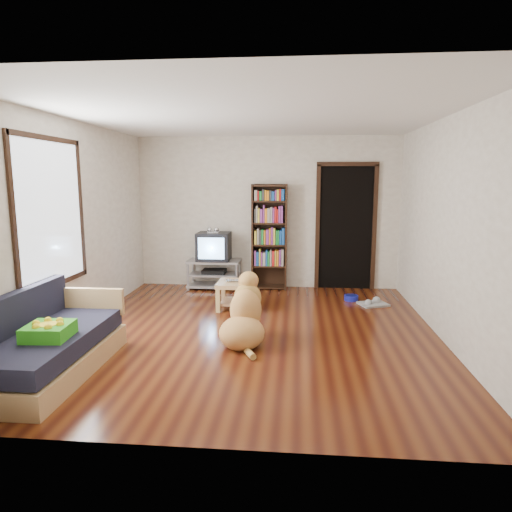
# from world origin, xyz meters

# --- Properties ---
(ground) EXTENTS (5.00, 5.00, 0.00)m
(ground) POSITION_xyz_m (0.00, 0.00, 0.00)
(ground) COLOR #57260F
(ground) RESTS_ON ground
(ceiling) EXTENTS (5.00, 5.00, 0.00)m
(ceiling) POSITION_xyz_m (0.00, 0.00, 2.60)
(ceiling) COLOR white
(ceiling) RESTS_ON ground
(wall_back) EXTENTS (4.50, 0.00, 4.50)m
(wall_back) POSITION_xyz_m (0.00, 2.50, 1.30)
(wall_back) COLOR silver
(wall_back) RESTS_ON ground
(wall_front) EXTENTS (4.50, 0.00, 4.50)m
(wall_front) POSITION_xyz_m (0.00, -2.50, 1.30)
(wall_front) COLOR silver
(wall_front) RESTS_ON ground
(wall_left) EXTENTS (0.00, 5.00, 5.00)m
(wall_left) POSITION_xyz_m (-2.25, 0.00, 1.30)
(wall_left) COLOR silver
(wall_left) RESTS_ON ground
(wall_right) EXTENTS (0.00, 5.00, 5.00)m
(wall_right) POSITION_xyz_m (2.25, 0.00, 1.30)
(wall_right) COLOR silver
(wall_right) RESTS_ON ground
(green_cushion) EXTENTS (0.42, 0.42, 0.13)m
(green_cushion) POSITION_xyz_m (-1.75, -1.55, 0.49)
(green_cushion) COLOR green
(green_cushion) RESTS_ON sofa
(laptop) EXTENTS (0.33, 0.24, 0.02)m
(laptop) POSITION_xyz_m (-0.35, 1.02, 0.41)
(laptop) COLOR silver
(laptop) RESTS_ON coffee_table
(dog_bowl) EXTENTS (0.22, 0.22, 0.08)m
(dog_bowl) POSITION_xyz_m (1.38, 1.66, 0.04)
(dog_bowl) COLOR #161B98
(dog_bowl) RESTS_ON ground
(grey_rag) EXTENTS (0.49, 0.44, 0.03)m
(grey_rag) POSITION_xyz_m (1.68, 1.41, 0.01)
(grey_rag) COLOR #989898
(grey_rag) RESTS_ON ground
(window) EXTENTS (0.03, 1.46, 1.70)m
(window) POSITION_xyz_m (-2.23, -0.50, 1.50)
(window) COLOR white
(window) RESTS_ON wall_left
(doorway) EXTENTS (1.03, 0.05, 2.19)m
(doorway) POSITION_xyz_m (1.35, 2.48, 1.12)
(doorway) COLOR black
(doorway) RESTS_ON wall_back
(tv_stand) EXTENTS (0.90, 0.45, 0.50)m
(tv_stand) POSITION_xyz_m (-0.90, 2.25, 0.27)
(tv_stand) COLOR #99999E
(tv_stand) RESTS_ON ground
(crt_tv) EXTENTS (0.55, 0.52, 0.58)m
(crt_tv) POSITION_xyz_m (-0.90, 2.27, 0.74)
(crt_tv) COLOR black
(crt_tv) RESTS_ON tv_stand
(bookshelf) EXTENTS (0.60, 0.30, 1.80)m
(bookshelf) POSITION_xyz_m (0.05, 2.34, 1.00)
(bookshelf) COLOR black
(bookshelf) RESTS_ON ground
(sofa) EXTENTS (0.80, 1.80, 0.80)m
(sofa) POSITION_xyz_m (-1.87, -1.38, 0.26)
(sofa) COLOR tan
(sofa) RESTS_ON ground
(coffee_table) EXTENTS (0.55, 0.55, 0.40)m
(coffee_table) POSITION_xyz_m (-0.35, 1.05, 0.28)
(coffee_table) COLOR tan
(coffee_table) RESTS_ON ground
(dog) EXTENTS (0.57, 1.02, 0.83)m
(dog) POSITION_xyz_m (-0.06, -0.36, 0.30)
(dog) COLOR tan
(dog) RESTS_ON ground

